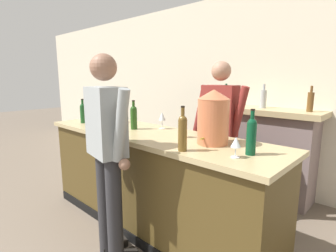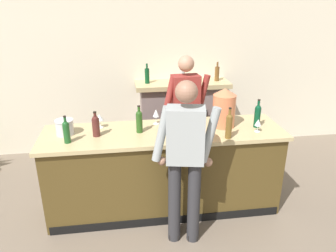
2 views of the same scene
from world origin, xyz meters
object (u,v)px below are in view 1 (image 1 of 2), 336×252
at_px(wine_bottle_cabernet_heavy, 183,131).
at_px(wine_glass_mid_counter, 123,113).
at_px(copper_dispenser, 213,117).
at_px(wine_glass_near_bucket, 162,117).
at_px(person_customer, 108,152).
at_px(fireplace_stone, 260,151).
at_px(wine_glass_front_left, 183,123).
at_px(wine_glass_front_right, 236,143).
at_px(person_bartender, 219,133).
at_px(wine_bottle_port_short, 251,135).
at_px(ice_bucket_steel, 97,114).
at_px(potted_plant_corner, 105,141).
at_px(wine_bottle_rose_blush, 83,112).
at_px(wine_bottle_burgundy_dark, 106,114).
at_px(wine_bottle_chardonnay_pale, 134,116).

bearing_deg(wine_bottle_cabernet_heavy, wine_glass_mid_counter, 160.10).
xyz_separation_m(copper_dispenser, wine_glass_near_bucket, (-0.77, 0.18, -0.10)).
bearing_deg(person_customer, fireplace_stone, 80.28).
bearing_deg(wine_glass_front_left, copper_dispenser, -2.16).
height_order(person_customer, wine_glass_front_right, person_customer).
relative_size(fireplace_stone, wine_glass_mid_counter, 9.02).
relative_size(person_bartender, wine_bottle_cabernet_heavy, 5.04).
bearing_deg(fireplace_stone, wine_bottle_cabernet_heavy, -84.88).
xyz_separation_m(person_bartender, wine_bottle_port_short, (0.71, -0.71, 0.20)).
distance_m(ice_bucket_steel, wine_glass_mid_counter, 0.40).
bearing_deg(wine_glass_mid_counter, copper_dispenser, -6.36).
relative_size(fireplace_stone, copper_dispenser, 3.25).
distance_m(potted_plant_corner, wine_glass_front_left, 3.33).
bearing_deg(wine_bottle_cabernet_heavy, wine_bottle_rose_blush, 175.72).
bearing_deg(wine_glass_front_right, wine_glass_near_bucket, 160.20).
distance_m(fireplace_stone, copper_dispenser, 1.65).
xyz_separation_m(person_customer, wine_glass_front_right, (0.92, 0.44, 0.15)).
relative_size(fireplace_stone, wine_glass_front_right, 10.05).
bearing_deg(potted_plant_corner, wine_bottle_rose_blush, -39.92).
height_order(wine_glass_mid_counter, wine_glass_near_bucket, wine_glass_near_bucket).
distance_m(ice_bucket_steel, wine_bottle_cabernet_heavy, 1.79).
height_order(potted_plant_corner, wine_bottle_burgundy_dark, wine_bottle_burgundy_dark).
relative_size(copper_dispenser, wine_bottle_port_short, 1.36).
bearing_deg(person_customer, wine_bottle_burgundy_dark, 146.75).
bearing_deg(wine_glass_mid_counter, ice_bucket_steel, -158.70).
height_order(wine_glass_mid_counter, wine_glass_front_right, wine_glass_mid_counter).
distance_m(potted_plant_corner, copper_dispenser, 3.67).
bearing_deg(wine_bottle_burgundy_dark, potted_plant_corner, 147.42).
bearing_deg(wine_bottle_cabernet_heavy, wine_bottle_burgundy_dark, 169.62).
height_order(person_bartender, ice_bucket_steel, person_bartender).
bearing_deg(wine_bottle_port_short, wine_glass_near_bucket, 167.24).
bearing_deg(wine_bottle_cabernet_heavy, wine_bottle_port_short, 31.43).
height_order(potted_plant_corner, copper_dispenser, copper_dispenser).
height_order(fireplace_stone, wine_bottle_cabernet_heavy, fireplace_stone).
bearing_deg(wine_bottle_rose_blush, wine_glass_near_bucket, 21.99).
bearing_deg(ice_bucket_steel, person_bartender, 22.62).
bearing_deg(wine_glass_front_right, person_bartender, 128.17).
bearing_deg(wine_bottle_chardonnay_pale, person_customer, -56.78).
relative_size(person_customer, wine_bottle_port_short, 5.23).
relative_size(wine_bottle_chardonnay_pale, wine_glass_mid_counter, 1.91).
distance_m(ice_bucket_steel, wine_bottle_rose_blush, 0.24).
relative_size(wine_bottle_chardonnay_pale, wine_bottle_port_short, 0.94).
bearing_deg(person_bartender, fireplace_stone, 82.27).
xyz_separation_m(person_bartender, wine_glass_near_bucket, (-0.44, -0.45, 0.19)).
distance_m(ice_bucket_steel, wine_bottle_burgundy_dark, 0.36).
height_order(person_bartender, wine_bottle_burgundy_dark, person_bartender).
bearing_deg(potted_plant_corner, wine_glass_mid_counter, -26.74).
relative_size(wine_bottle_burgundy_dark, wine_glass_front_right, 1.91).
xyz_separation_m(copper_dispenser, ice_bucket_steel, (-1.80, 0.01, -0.14)).
distance_m(person_customer, wine_bottle_burgundy_dark, 1.06).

